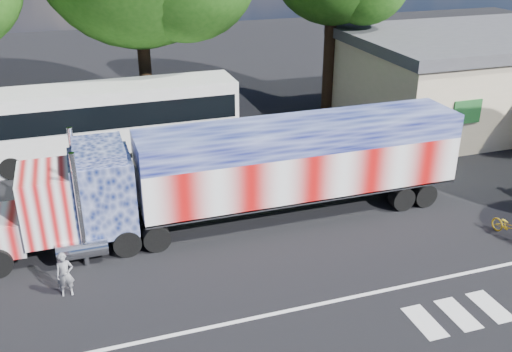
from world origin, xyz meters
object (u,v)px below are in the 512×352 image
object	(u,v)px
woman	(65,274)
bicycle	(509,227)
coach_bus	(110,121)
semi_truck	(242,172)

from	to	relation	value
woman	bicycle	world-z (taller)	woman
coach_bus	semi_truck	bearing A→B (deg)	-63.80
coach_bus	woman	world-z (taller)	coach_bus
semi_truck	coach_bus	size ratio (longest dim) A/B	1.57
semi_truck	bicycle	xyz separation A→B (m)	(9.27, -4.35, -1.77)
woman	bicycle	distance (m)	16.17
semi_truck	coach_bus	xyz separation A→B (m)	(-4.27, 8.68, -0.27)
semi_truck	bicycle	world-z (taller)	semi_truck
semi_truck	coach_bus	distance (m)	9.67
woman	semi_truck	bearing A→B (deg)	24.12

